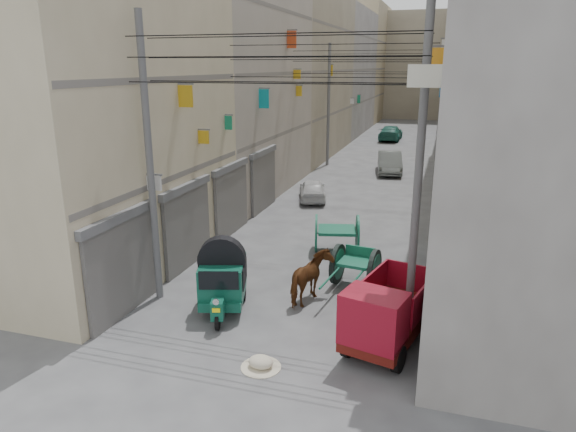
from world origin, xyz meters
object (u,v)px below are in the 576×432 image
at_px(mini_truck, 385,318).
at_px(second_cart, 337,232).
at_px(auto_rickshaw, 223,277).
at_px(horse, 311,279).
at_px(feed_sack, 261,362).
at_px(distant_car_grey, 390,163).
at_px(tonga_cart, 356,266).
at_px(distant_car_white, 312,190).
at_px(distant_car_green, 391,133).

relative_size(mini_truck, second_cart, 1.82).
bearing_deg(auto_rickshaw, horse, 11.10).
distance_m(second_cart, feed_sack, 7.98).
bearing_deg(mini_truck, distant_car_grey, 110.14).
distance_m(mini_truck, distant_car_grey, 21.62).
bearing_deg(tonga_cart, mini_truck, -62.44).
xyz_separation_m(feed_sack, distant_car_white, (-2.71, 14.99, 0.39)).
distance_m(horse, distant_car_white, 11.75).
height_order(horse, distant_car_grey, horse).
height_order(auto_rickshaw, feed_sack, auto_rickshaw).
xyz_separation_m(tonga_cart, feed_sack, (-1.24, -5.11, -0.52)).
distance_m(distant_car_white, distant_car_green, 23.17).
xyz_separation_m(distant_car_grey, distant_car_green, (-1.61, 15.05, -0.01)).
bearing_deg(second_cart, feed_sack, -103.82).
bearing_deg(distant_car_grey, feed_sack, -99.64).
bearing_deg(mini_truck, tonga_cart, 124.37).
xyz_separation_m(mini_truck, feed_sack, (-2.56, -1.57, -0.70)).
xyz_separation_m(second_cart, distant_car_green, (-1.41, 30.16, -0.08)).
bearing_deg(tonga_cart, feed_sack, -96.48).
bearing_deg(feed_sack, auto_rickshaw, 129.49).
relative_size(second_cart, feed_sack, 3.24).
bearing_deg(distant_car_grey, auto_rickshaw, -105.27).
distance_m(auto_rickshaw, distant_car_green, 35.69).
distance_m(mini_truck, second_cart, 6.86).
relative_size(tonga_cart, mini_truck, 0.86).
bearing_deg(distant_car_white, distant_car_green, -110.10).
bearing_deg(distant_car_green, distant_car_white, 87.03).
height_order(tonga_cart, feed_sack, tonga_cart).
height_order(horse, distant_car_white, horse).
xyz_separation_m(tonga_cart, distant_car_white, (-3.95, 9.89, -0.12)).
height_order(mini_truck, second_cart, mini_truck).
bearing_deg(auto_rickshaw, distant_car_white, 76.39).
distance_m(second_cart, distant_car_grey, 15.11).
xyz_separation_m(tonga_cart, horse, (-1.03, -1.49, 0.06)).
height_order(auto_rickshaw, tonga_cart, auto_rickshaw).
relative_size(auto_rickshaw, tonga_cart, 0.82).
xyz_separation_m(tonga_cart, distant_car_green, (-2.61, 33.01, 0.00)).
relative_size(tonga_cart, horse, 1.70).
distance_m(feed_sack, distant_car_grey, 23.08).
relative_size(tonga_cart, second_cart, 1.56).
relative_size(auto_rickshaw, distant_car_green, 0.53).
height_order(mini_truck, distant_car_white, mini_truck).
height_order(distant_car_white, distant_car_green, distant_car_green).
xyz_separation_m(auto_rickshaw, distant_car_green, (0.65, 35.68, -0.30)).
bearing_deg(tonga_cart, horse, -117.48).
height_order(auto_rickshaw, distant_car_white, auto_rickshaw).
xyz_separation_m(tonga_cart, distant_car_grey, (-1.00, 17.96, 0.01)).
distance_m(mini_truck, distant_car_white, 14.42).
height_order(tonga_cart, distant_car_green, distant_car_green).
bearing_deg(tonga_cart, distant_car_white, 118.98).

